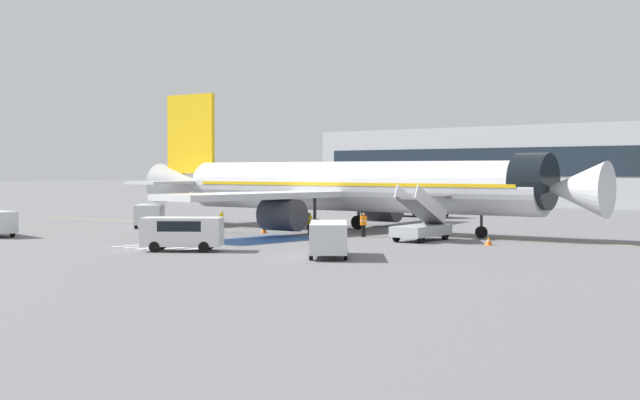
% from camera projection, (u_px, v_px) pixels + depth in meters
% --- Properties ---
extents(ground_plane, '(600.00, 600.00, 0.00)m').
position_uv_depth(ground_plane, '(340.00, 231.00, 69.31)').
color(ground_plane, slate).
extents(apron_leadline_yellow, '(74.19, 7.47, 0.01)m').
position_uv_depth(apron_leadline_yellow, '(354.00, 232.00, 68.57)').
color(apron_leadline_yellow, gold).
rests_on(apron_leadline_yellow, ground_plane).
extents(apron_stand_patch_blue, '(4.89, 8.72, 0.01)m').
position_uv_depth(apron_stand_patch_blue, '(261.00, 240.00, 60.93)').
color(apron_stand_patch_blue, '#2856A8').
rests_on(apron_stand_patch_blue, ground_plane).
extents(apron_walkway_bar_0, '(0.44, 3.60, 0.01)m').
position_uv_depth(apron_walkway_bar_0, '(136.00, 245.00, 56.72)').
color(apron_walkway_bar_0, silver).
rests_on(apron_walkway_bar_0, ground_plane).
extents(apron_walkway_bar_1, '(0.44, 3.60, 0.01)m').
position_uv_depth(apron_walkway_bar_1, '(148.00, 246.00, 55.93)').
color(apron_walkway_bar_1, silver).
rests_on(apron_walkway_bar_1, ground_plane).
extents(apron_walkway_bar_2, '(0.44, 3.60, 0.01)m').
position_uv_depth(apron_walkway_bar_2, '(160.00, 247.00, 55.14)').
color(apron_walkway_bar_2, silver).
rests_on(apron_walkway_bar_2, ground_plane).
extents(apron_walkway_bar_3, '(0.44, 3.60, 0.01)m').
position_uv_depth(apron_walkway_bar_3, '(172.00, 248.00, 54.35)').
color(apron_walkway_bar_3, silver).
rests_on(apron_walkway_bar_3, ground_plane).
extents(apron_walkway_bar_4, '(0.44, 3.60, 0.01)m').
position_uv_depth(apron_walkway_bar_4, '(185.00, 249.00, 53.56)').
color(apron_walkway_bar_4, silver).
rests_on(apron_walkway_bar_4, ground_plane).
extents(airliner, '(40.66, 31.94, 11.41)m').
position_uv_depth(airliner, '(347.00, 187.00, 68.84)').
color(airliner, silver).
rests_on(airliner, ground_plane).
extents(boarding_stairs_forward, '(2.66, 5.39, 3.83)m').
position_uv_depth(boarding_stairs_forward, '(421.00, 227.00, 60.02)').
color(boarding_stairs_forward, '#ADB2BA').
rests_on(boarding_stairs_forward, ground_plane).
extents(fuel_tanker, '(8.82, 3.59, 3.52)m').
position_uv_depth(fuel_tanker, '(413.00, 199.00, 90.71)').
color(fuel_tanker, '#38383D').
rests_on(fuel_tanker, ground_plane).
extents(service_van_0, '(4.90, 5.28, 1.92)m').
position_uv_depth(service_van_0, '(329.00, 236.00, 48.84)').
color(service_van_0, silver).
rests_on(service_van_0, ground_plane).
extents(service_van_2, '(4.49, 4.52, 1.92)m').
position_uv_depth(service_van_2, '(150.00, 214.00, 73.56)').
color(service_van_2, silver).
rests_on(service_van_2, ground_plane).
extents(service_van_3, '(4.92, 4.52, 1.99)m').
position_uv_depth(service_van_3, '(182.00, 231.00, 52.50)').
color(service_van_3, silver).
rests_on(service_van_3, ground_plane).
extents(ground_crew_0, '(0.47, 0.32, 1.67)m').
position_uv_depth(ground_crew_0, '(309.00, 222.00, 64.93)').
color(ground_crew_0, '#191E38').
rests_on(ground_crew_0, ground_plane).
extents(ground_crew_1, '(0.43, 0.49, 1.69)m').
position_uv_depth(ground_crew_1, '(222.00, 220.00, 67.95)').
color(ground_crew_1, '#191E38').
rests_on(ground_crew_1, ground_plane).
extents(ground_crew_2, '(0.40, 0.49, 1.74)m').
position_uv_depth(ground_crew_2, '(363.00, 223.00, 63.40)').
color(ground_crew_2, black).
rests_on(ground_crew_2, ground_plane).
extents(traffic_cone_0, '(0.52, 0.52, 0.57)m').
position_uv_depth(traffic_cone_0, '(318.00, 230.00, 66.35)').
color(traffic_cone_0, orange).
rests_on(traffic_cone_0, ground_plane).
extents(traffic_cone_1, '(0.49, 0.49, 0.55)m').
position_uv_depth(traffic_cone_1, '(489.00, 241.00, 56.50)').
color(traffic_cone_1, orange).
rests_on(traffic_cone_1, ground_plane).
extents(traffic_cone_2, '(0.50, 0.50, 0.55)m').
position_uv_depth(traffic_cone_2, '(264.00, 229.00, 67.36)').
color(traffic_cone_2, orange).
rests_on(traffic_cone_2, ground_plane).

